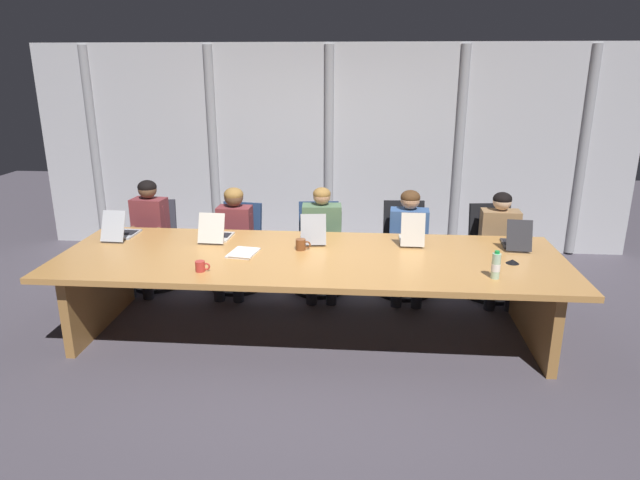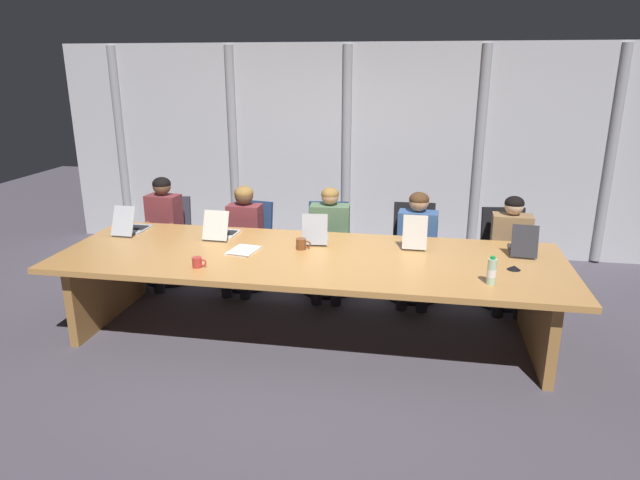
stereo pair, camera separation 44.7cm
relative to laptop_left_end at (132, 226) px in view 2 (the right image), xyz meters
name	(u,v)px [view 2 (the right image)]	position (x,y,z in m)	size (l,w,h in m)	color
ground_plane	(309,333)	(1.87, -0.39, -0.81)	(15.16, 15.16, 0.00)	#47424C
conference_table	(309,270)	(1.87, -0.39, -0.19)	(4.40, 1.47, 0.75)	#B77F42
curtain_backdrop	(348,150)	(1.87, 2.17, 0.50)	(7.58, 0.17, 2.60)	#B2B2B7
laptop_left_end	(132,226)	(0.00, 0.00, 0.00)	(0.23, 0.44, 0.29)	#A8ADB7
laptop_left_mid	(222,231)	(0.93, 0.00, 0.00)	(0.26, 0.41, 0.28)	beige
laptop_center	(316,236)	(1.86, -0.01, 0.00)	(0.27, 0.38, 0.30)	#A8ADB7
laptop_right_mid	(415,240)	(2.77, 0.03, 0.01)	(0.22, 0.39, 0.32)	beige
laptop_right_end	(522,247)	(3.71, 0.00, 0.00)	(0.25, 0.41, 0.28)	#2D2D33
office_chair_left_end	(170,249)	(0.04, 0.72, -0.47)	(0.60, 0.61, 0.91)	#2D2D38
office_chair_left_mid	(248,254)	(0.96, 0.72, -0.47)	(0.60, 0.61, 0.90)	navy
office_chair_center	(328,258)	(1.85, 0.72, -0.47)	(0.60, 0.60, 0.92)	navy
office_chair_right_mid	(413,262)	(2.76, 0.72, -0.46)	(0.60, 0.60, 0.95)	black
office_chair_right_end	(503,268)	(3.68, 0.72, -0.46)	(0.60, 0.60, 0.94)	black
person_left_end	(161,225)	(0.02, 0.56, -0.14)	(0.40, 0.57, 1.18)	brown
person_left_mid	(243,232)	(0.96, 0.56, -0.17)	(0.37, 0.55, 1.11)	brown
person_center	(329,236)	(1.89, 0.56, -0.17)	(0.44, 0.57, 1.13)	#4C6B4C
person_right_mid	(416,241)	(2.79, 0.56, -0.17)	(0.42, 0.56, 1.12)	#335184
person_right_end	(511,247)	(3.71, 0.56, -0.18)	(0.41, 0.56, 1.12)	olive
water_bottle_primary	(492,272)	(3.36, -0.81, 0.05)	(0.07, 0.07, 0.22)	#ADD1B2
coffee_mug_near	(302,244)	(1.77, -0.24, -0.01)	(0.14, 0.09, 0.10)	brown
coffee_mug_far	(198,262)	(1.03, -0.85, -0.01)	(0.12, 0.08, 0.09)	#B2332D
conference_mic_left_side	(514,268)	(3.58, -0.45, -0.04)	(0.11, 0.11, 0.04)	black
spiral_notepad	(243,251)	(1.27, -0.40, -0.05)	(0.27, 0.34, 0.03)	silver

